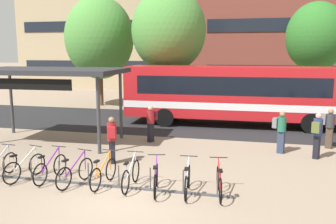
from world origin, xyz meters
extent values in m
plane|color=gray|center=(0.00, 0.00, 0.00)|extent=(200.00, 200.00, 0.00)
cube|color=#232326|center=(0.00, 11.01, 0.00)|extent=(80.00, 7.20, 0.01)
cube|color=red|center=(2.35, 11.01, 1.85)|extent=(12.05, 2.77, 2.70)
cube|color=white|center=(2.35, 11.01, 1.20)|extent=(12.07, 2.79, 0.36)
cube|color=black|center=(2.03, 12.25, 2.25)|extent=(9.84, 0.24, 0.97)
cube|color=black|center=(2.08, 9.76, 2.25)|extent=(9.84, 0.24, 0.97)
cylinder|color=black|center=(6.05, 12.23, 0.50)|extent=(1.01, 0.32, 1.00)
cylinder|color=black|center=(6.09, 9.93, 0.50)|extent=(1.01, 0.32, 1.00)
cylinder|color=black|center=(-1.39, 12.10, 0.50)|extent=(1.01, 0.32, 1.00)
cylinder|color=black|center=(-1.35, 9.79, 0.50)|extent=(1.01, 0.32, 1.00)
cube|color=#47474C|center=(-1.50, 0.77, 0.03)|extent=(8.80, 0.12, 0.06)
cylinder|color=#47474C|center=(-4.44, 0.76, 0.35)|extent=(0.04, 0.04, 0.70)
cylinder|color=#47474C|center=(-3.46, 0.76, 0.35)|extent=(0.04, 0.04, 0.70)
cylinder|color=#47474C|center=(-2.48, 0.77, 0.35)|extent=(0.04, 0.04, 0.70)
cylinder|color=#47474C|center=(-1.50, 0.77, 0.35)|extent=(0.04, 0.04, 0.70)
cylinder|color=#47474C|center=(-0.53, 0.77, 0.35)|extent=(0.04, 0.04, 0.70)
cylinder|color=#47474C|center=(0.45, 0.78, 0.35)|extent=(0.04, 0.04, 0.70)
cylinder|color=#47474C|center=(1.43, 0.78, 0.35)|extent=(0.04, 0.04, 0.70)
cylinder|color=#47474C|center=(2.41, 0.79, 0.35)|extent=(0.04, 0.04, 0.70)
torus|color=black|center=(-4.56, 1.21, 0.35)|extent=(0.07, 0.71, 0.70)
cylinder|color=#B7BABF|center=(-4.56, 1.19, 0.67)|extent=(0.03, 0.03, 0.65)
cylinder|color=black|center=(-4.56, 1.19, 0.98)|extent=(0.52, 0.05, 0.03)
torus|color=black|center=(-3.59, 1.28, 0.35)|extent=(0.20, 0.70, 0.70)
torus|color=black|center=(-3.81, 0.28, 0.35)|extent=(0.20, 0.70, 0.70)
cube|color=silver|center=(-3.69, 0.80, 0.67)|extent=(0.23, 0.91, 0.58)
cylinder|color=silver|center=(-3.78, 0.38, 0.62)|extent=(0.04, 0.04, 0.55)
cube|color=black|center=(-3.78, 0.38, 0.88)|extent=(0.15, 0.24, 0.05)
cylinder|color=silver|center=(-3.59, 1.26, 0.67)|extent=(0.04, 0.04, 0.65)
cylinder|color=black|center=(-3.59, 1.26, 0.98)|extent=(0.51, 0.14, 0.03)
torus|color=black|center=(-2.81, 1.39, 0.35)|extent=(0.10, 0.71, 0.70)
torus|color=black|center=(-2.89, 0.37, 0.35)|extent=(0.10, 0.71, 0.70)
cube|color=#702893|center=(-2.85, 0.90, 0.67)|extent=(0.11, 0.92, 0.58)
cylinder|color=#702893|center=(-2.88, 0.47, 0.62)|extent=(0.03, 0.03, 0.55)
cube|color=black|center=(-2.88, 0.47, 0.88)|extent=(0.12, 0.23, 0.05)
cylinder|color=#702893|center=(-2.81, 1.37, 0.67)|extent=(0.03, 0.03, 0.65)
cylinder|color=black|center=(-2.81, 1.37, 0.98)|extent=(0.52, 0.07, 0.03)
torus|color=black|center=(-1.80, 1.21, 0.35)|extent=(0.19, 0.70, 0.70)
torus|color=black|center=(-2.02, 0.21, 0.35)|extent=(0.19, 0.70, 0.70)
cube|color=#702893|center=(-1.91, 0.73, 0.67)|extent=(0.22, 0.91, 0.58)
cylinder|color=#702893|center=(-2.00, 0.31, 0.62)|extent=(0.04, 0.04, 0.55)
cube|color=black|center=(-2.00, 0.31, 0.88)|extent=(0.14, 0.24, 0.05)
cylinder|color=#702893|center=(-1.81, 1.19, 0.67)|extent=(0.04, 0.04, 0.65)
cylinder|color=black|center=(-1.81, 1.19, 0.98)|extent=(0.51, 0.14, 0.03)
torus|color=black|center=(-1.01, 1.36, 0.35)|extent=(0.09, 0.71, 0.70)
torus|color=black|center=(-1.07, 0.34, 0.35)|extent=(0.09, 0.71, 0.70)
cube|color=orange|center=(-1.04, 0.87, 0.67)|extent=(0.09, 0.92, 0.58)
cylinder|color=orange|center=(-1.07, 0.44, 0.62)|extent=(0.03, 0.03, 0.55)
cube|color=black|center=(-1.07, 0.44, 0.88)|extent=(0.11, 0.23, 0.05)
cylinder|color=orange|center=(-1.01, 1.34, 0.67)|extent=(0.03, 0.03, 0.65)
cylinder|color=black|center=(-1.01, 1.34, 0.98)|extent=(0.52, 0.06, 0.03)
torus|color=black|center=(-0.19, 1.38, 0.35)|extent=(0.07, 0.71, 0.70)
torus|color=black|center=(-0.16, 0.36, 0.35)|extent=(0.07, 0.71, 0.70)
cube|color=#B7BABF|center=(-0.18, 0.89, 0.67)|extent=(0.06, 0.92, 0.58)
cylinder|color=#B7BABF|center=(-0.16, 0.46, 0.62)|extent=(0.03, 0.03, 0.55)
cube|color=black|center=(-0.16, 0.46, 0.88)|extent=(0.11, 0.22, 0.05)
cylinder|color=#B7BABF|center=(-0.19, 1.36, 0.67)|extent=(0.03, 0.03, 0.65)
cylinder|color=black|center=(-0.19, 1.36, 0.98)|extent=(0.52, 0.04, 0.03)
torus|color=black|center=(0.53, 1.20, 0.35)|extent=(0.19, 0.70, 0.70)
torus|color=black|center=(0.75, 0.21, 0.35)|extent=(0.19, 0.70, 0.70)
cube|color=#702893|center=(0.64, 0.72, 0.67)|extent=(0.23, 0.91, 0.58)
cylinder|color=#702893|center=(0.73, 0.30, 0.62)|extent=(0.04, 0.04, 0.55)
cube|color=black|center=(0.73, 0.30, 0.88)|extent=(0.14, 0.24, 0.05)
cylinder|color=#702893|center=(0.54, 1.18, 0.67)|extent=(0.04, 0.04, 0.65)
cylinder|color=black|center=(0.54, 1.18, 0.98)|extent=(0.51, 0.14, 0.03)
torus|color=black|center=(1.50, 1.29, 0.35)|extent=(0.12, 0.70, 0.70)
torus|color=black|center=(1.60, 0.28, 0.35)|extent=(0.12, 0.70, 0.70)
cube|color=#B7BABF|center=(1.55, 0.81, 0.67)|extent=(0.13, 0.92, 0.58)
cylinder|color=#B7BABF|center=(1.59, 0.38, 0.62)|extent=(0.03, 0.03, 0.55)
cube|color=black|center=(1.59, 0.38, 0.88)|extent=(0.12, 0.23, 0.05)
cylinder|color=#B7BABF|center=(1.50, 1.27, 0.67)|extent=(0.04, 0.04, 0.65)
cylinder|color=black|center=(1.50, 1.27, 0.98)|extent=(0.52, 0.08, 0.03)
torus|color=black|center=(2.36, 1.35, 0.35)|extent=(0.16, 0.70, 0.70)
torus|color=black|center=(2.53, 0.34, 0.35)|extent=(0.16, 0.70, 0.70)
cube|color=red|center=(2.44, 0.86, 0.67)|extent=(0.18, 0.91, 0.58)
cylinder|color=red|center=(2.51, 0.44, 0.62)|extent=(0.03, 0.03, 0.55)
cube|color=black|center=(2.51, 0.44, 0.88)|extent=(0.13, 0.23, 0.05)
cylinder|color=red|center=(2.37, 1.33, 0.67)|extent=(0.04, 0.04, 0.65)
cylinder|color=black|center=(2.37, 1.33, 0.98)|extent=(0.52, 0.11, 0.03)
cylinder|color=#38383D|center=(-2.60, 4.07, 1.54)|extent=(0.14, 0.14, 3.08)
cylinder|color=#38383D|center=(-8.34, 6.55, 1.54)|extent=(0.14, 0.14, 3.08)
cylinder|color=#38383D|center=(-2.69, 6.75, 1.54)|extent=(0.14, 0.14, 3.08)
cube|color=#28282D|center=(-5.47, 5.31, 3.18)|extent=(6.56, 3.70, 0.20)
cube|color=black|center=(-5.42, 3.82, 2.73)|extent=(3.62, 0.20, 0.44)
cube|color=black|center=(5.68, 5.36, 0.45)|extent=(0.29, 0.32, 0.89)
cylinder|color=navy|center=(5.68, 5.36, 1.21)|extent=(0.45, 0.45, 0.64)
sphere|color=tan|center=(5.68, 5.36, 1.64)|extent=(0.22, 0.22, 0.22)
cube|color=#56602D|center=(5.57, 5.12, 1.24)|extent=(0.33, 0.28, 0.40)
cube|color=black|center=(-1.63, 3.00, 0.43)|extent=(0.27, 0.31, 0.85)
cylinder|color=maroon|center=(-1.63, 3.00, 1.17)|extent=(0.43, 0.43, 0.64)
sphere|color=#936B4C|center=(-1.63, 3.00, 1.60)|extent=(0.22, 0.22, 0.22)
cube|color=#B21E23|center=(-1.55, 2.75, 1.20)|extent=(0.32, 0.26, 0.40)
cube|color=#2D3851|center=(4.41, 5.81, 0.44)|extent=(0.32, 0.28, 0.89)
cylinder|color=#23664C|center=(4.41, 5.81, 1.18)|extent=(0.44, 0.44, 0.58)
sphere|color=#936B4C|center=(4.41, 5.81, 1.58)|extent=(0.22, 0.22, 0.22)
cube|color=slate|center=(4.17, 5.90, 1.21)|extent=(0.27, 0.33, 0.40)
cube|color=black|center=(-1.15, 6.38, 0.43)|extent=(0.28, 0.31, 0.86)
cylinder|color=maroon|center=(-1.15, 6.38, 1.14)|extent=(0.44, 0.44, 0.56)
sphere|color=tan|center=(-1.15, 6.38, 1.53)|extent=(0.22, 0.22, 0.22)
cube|color=maroon|center=(-1.06, 6.62, 1.17)|extent=(0.33, 0.27, 0.40)
cube|color=#47382D|center=(6.42, 7.05, 0.45)|extent=(0.31, 0.28, 0.90)
cylinder|color=#333338|center=(6.42, 7.05, 1.18)|extent=(0.44, 0.44, 0.56)
sphere|color=#936B4C|center=(6.42, 7.05, 1.57)|extent=(0.22, 0.22, 0.22)
cube|color=slate|center=(6.18, 7.14, 1.21)|extent=(0.27, 0.33, 0.40)
cylinder|color=brown|center=(7.20, 17.69, 1.51)|extent=(0.32, 0.32, 3.01)
ellipsoid|color=#2D7028|center=(7.20, 17.69, 4.98)|extent=(4.00, 4.00, 4.62)
cylinder|color=brown|center=(-2.16, 14.09, 1.54)|extent=(0.32, 0.32, 3.07)
ellipsoid|color=#4C8E3D|center=(-2.16, 14.09, 5.32)|extent=(4.73, 4.73, 5.29)
cylinder|color=brown|center=(-7.85, 16.24, 1.22)|extent=(0.32, 0.32, 2.43)
ellipsoid|color=#4C8E3D|center=(-7.85, 16.24, 4.97)|extent=(4.99, 4.99, 5.98)
cube|color=tan|center=(-13.54, 33.73, 8.19)|extent=(17.76, 13.49, 16.39)
cube|color=black|center=(-13.54, 26.95, 2.46)|extent=(15.63, 0.06, 1.10)
cube|color=black|center=(-13.54, 26.95, 6.55)|extent=(15.63, 0.06, 1.10)
cube|color=tan|center=(-2.31, 38.66, 7.25)|extent=(17.49, 10.63, 14.50)
cube|color=black|center=(-2.31, 33.31, 2.17)|extent=(15.39, 0.06, 1.10)
cube|color=black|center=(-2.31, 33.31, 5.80)|extent=(15.39, 0.06, 1.10)
cube|color=black|center=(-2.31, 33.31, 9.42)|extent=(15.39, 0.06, 1.10)
camera|label=1|loc=(3.32, -9.00, 4.05)|focal=39.09mm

